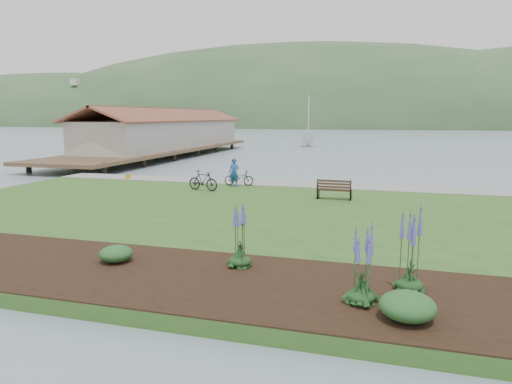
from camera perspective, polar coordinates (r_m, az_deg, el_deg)
ground at (r=21.08m, az=3.79°, el=-2.91°), size 600.00×600.00×0.00m
lawn at (r=19.13m, az=2.51°, el=-3.57°), size 34.00×20.00×0.40m
shoreline_path at (r=27.68m, az=6.87°, el=0.89°), size 34.00×2.20×0.03m
garden_bed at (r=11.18m, az=8.16°, el=-12.09°), size 24.00×4.40×0.04m
far_hillside at (r=190.81m, az=21.01°, el=7.49°), size 580.00×80.00×38.00m
pier_pavilion at (r=53.54m, az=-11.05°, el=7.29°), size 8.00×36.00×5.40m
park_bench at (r=23.02m, az=9.75°, el=0.35°), size 1.70×0.71×1.05m
person at (r=26.81m, az=-2.76°, el=2.75°), size 0.72×0.50×1.96m
bicycle_a at (r=27.32m, az=-2.15°, el=1.79°), size 0.84×1.83×0.92m
bicycle_b at (r=25.60m, az=-6.64°, el=1.42°), size 0.86×1.92×1.11m
sailboat at (r=69.65m, az=6.52°, el=5.69°), size 9.84×9.99×24.23m
pannier at (r=31.39m, az=-15.68°, el=1.87°), size 0.25×0.33×0.31m
echium_0 at (r=10.31m, az=13.12°, el=-9.23°), size 0.62×0.62×1.91m
echium_1 at (r=11.26m, az=18.87°, el=-6.91°), size 0.62×0.62×2.31m
echium_4 at (r=12.42m, az=-2.00°, el=-5.35°), size 0.62×0.62×2.10m
shrub_0 at (r=13.59m, az=-17.09°, el=-7.38°), size 0.92×0.92×0.46m
shrub_1 at (r=9.96m, az=18.42°, el=-13.39°), size 1.14×1.14×0.57m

